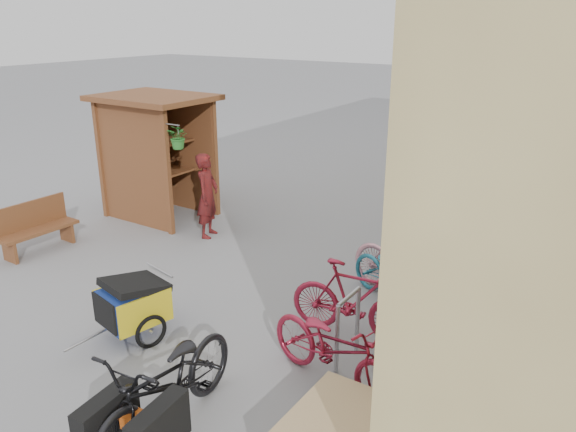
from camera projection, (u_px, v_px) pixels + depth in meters
The scene contains 16 objects.
ground at pixel (198, 308), 7.74m from camera, with size 80.00×80.00×0.00m, color gray.
kiosk at pixel (153, 139), 10.86m from camera, with size 2.49×1.65×2.40m.
bike_rack at pixel (423, 252), 8.27m from camera, with size 0.05×5.35×0.86m.
bench at pixel (35, 226), 9.51m from camera, with size 0.43×1.36×0.86m.
shopping_carts at pixel (530, 191), 10.99m from camera, with size 0.55×1.85×0.99m.
child_trailer at pixel (133, 303), 6.95m from camera, with size 0.88×1.39×0.80m.
cargo_bike at pixel (166, 387), 5.25m from camera, with size 0.90×2.06×1.05m.
person_kiosk at pixel (207, 196), 10.04m from camera, with size 0.56×0.37×1.54m, color maroon.
bike_0 at pixel (335, 348), 5.95m from camera, with size 0.63×1.82×0.96m, color maroon.
bike_1 at pixel (354, 300), 6.90m from camera, with size 0.47×1.66×1.00m, color maroon.
bike_2 at pixel (398, 275), 7.74m from camera, with size 0.57×1.63×0.86m, color #1E657A.
bike_3 at pixel (405, 264), 7.87m from camera, with size 0.49×1.74×1.05m, color pink.
bike_4 at pixel (431, 245), 8.79m from camera, with size 0.56×1.60×0.84m, color maroon.
bike_5 at pixel (452, 237), 8.91m from camera, with size 0.47×1.65×0.99m, color #1E657A.
bike_6 at pixel (456, 225), 9.70m from camera, with size 0.53×1.52×0.80m, color white.
bike_7 at pixel (476, 215), 9.73m from camera, with size 0.50×1.78×1.07m, color pink.
Camera 1 is at (4.80, -5.05, 3.80)m, focal length 35.00 mm.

